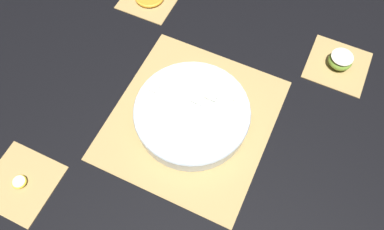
{
  "coord_description": "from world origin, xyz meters",
  "views": [
    {
      "loc": [
        -0.41,
        -0.19,
        0.89
      ],
      "look_at": [
        0.0,
        0.0,
        0.03
      ],
      "focal_mm": 35.0,
      "sensor_mm": 36.0,
      "label": 1
    }
  ],
  "objects": [
    {
      "name": "coaster_mat_far_left",
      "position": [
        -0.34,
        0.31,
        0.0
      ],
      "size": [
        0.17,
        0.17,
        0.01
      ],
      "color": "tan",
      "rests_on": "ground_plane"
    },
    {
      "name": "coaster_mat_near_right",
      "position": [
        0.34,
        -0.31,
        0.0
      ],
      "size": [
        0.17,
        0.17,
        0.01
      ],
      "color": "tan",
      "rests_on": "ground_plane"
    },
    {
      "name": "apple_half",
      "position": [
        0.34,
        -0.31,
        0.03
      ],
      "size": [
        0.07,
        0.07,
        0.04
      ],
      "color": "#7FAD38",
      "rests_on": "coaster_mat_near_right"
    },
    {
      "name": "banana_coin_single",
      "position": [
        -0.34,
        0.31,
        0.01
      ],
      "size": [
        0.04,
        0.04,
        0.01
      ],
      "color": "#F4EABC",
      "rests_on": "coaster_mat_far_left"
    },
    {
      "name": "bamboo_mat_center",
      "position": [
        -0.0,
        0.0,
        0.0
      ],
      "size": [
        0.44,
        0.41,
        0.01
      ],
      "color": "tan",
      "rests_on": "ground_plane"
    },
    {
      "name": "ground_plane",
      "position": [
        0.0,
        0.0,
        0.0
      ],
      "size": [
        6.0,
        6.0,
        0.0
      ],
      "primitive_type": "plane",
      "color": "black"
    },
    {
      "name": "fruit_salad_bowl",
      "position": [
        -0.0,
        0.0,
        0.04
      ],
      "size": [
        0.3,
        0.3,
        0.06
      ],
      "color": "silver",
      "rests_on": "bamboo_mat_center"
    }
  ]
}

